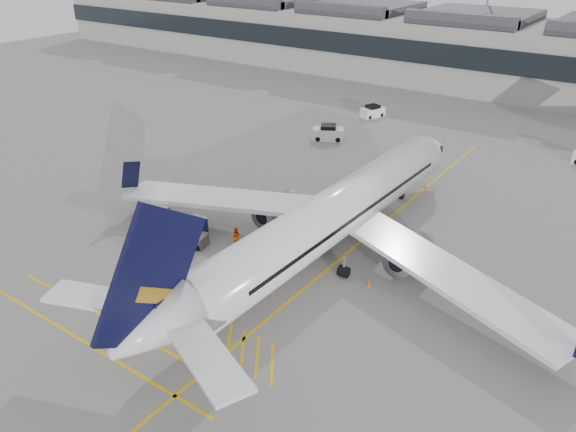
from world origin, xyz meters
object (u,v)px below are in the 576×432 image
Objects in this scene: airliner_main at (329,218)px; ramp_agent_a at (312,219)px; belt_loader at (313,224)px; baggage_cart_a at (312,237)px; pushback_tug at (192,238)px; ramp_agent_b at (236,237)px.

airliner_main reaches higher than ramp_agent_a.
baggage_cart_a is at bearing -70.77° from belt_loader.
pushback_tug is at bearing -124.97° from baggage_cart_a.
ramp_agent_a is (-3.73, 3.34, -2.62)m from airliner_main.
belt_loader is 2.78× the size of ramp_agent_a.
baggage_cart_a is at bearing -177.47° from ramp_agent_b.
ramp_agent_b is 3.85m from pushback_tug.
airliner_main reaches higher than pushback_tug.
airliner_main is 23.91× the size of ramp_agent_b.
airliner_main reaches higher than ramp_agent_b.
ramp_agent_b is at bearing -124.73° from baggage_cart_a.
ramp_agent_b is at bearing 18.48° from pushback_tug.
baggage_cart_a reaches higher than ramp_agent_b.
ramp_agent_b is at bearing -150.60° from ramp_agent_a.
airliner_main is 15.59× the size of pushback_tug.
airliner_main is 25.61× the size of ramp_agent_a.
airliner_main is 5.66m from ramp_agent_a.
belt_loader is at bearing 143.97° from baggage_cart_a.
baggage_cart_a is 0.83× the size of pushback_tug.
ramp_agent_a is 7.55m from ramp_agent_b.
ramp_agent_b is (-7.21, -3.36, -2.56)m from airliner_main.
airliner_main is at bearing -53.59° from belt_loader.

